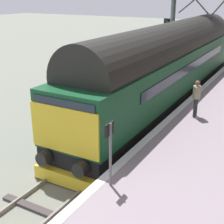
# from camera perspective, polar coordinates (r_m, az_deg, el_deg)

# --- Properties ---
(ground_plane) EXTENTS (140.00, 140.00, 0.00)m
(ground_plane) POSITION_cam_1_polar(r_m,az_deg,el_deg) (13.14, -2.19, -8.06)
(ground_plane) COLOR slate
(ground_plane) RESTS_ON ground
(track_main) EXTENTS (2.50, 60.00, 0.15)m
(track_main) POSITION_cam_1_polar(r_m,az_deg,el_deg) (13.11, -2.19, -7.85)
(track_main) COLOR gray
(track_main) RESTS_ON ground
(station_platform) EXTENTS (4.00, 44.00, 1.01)m
(station_platform) POSITION_cam_1_polar(r_m,az_deg,el_deg) (11.65, 13.30, -9.80)
(station_platform) COLOR gray
(station_platform) RESTS_ON ground
(diesel_locomotive) EXTENTS (2.74, 19.77, 4.68)m
(diesel_locomotive) POSITION_cam_1_polar(r_m,az_deg,el_deg) (18.77, 9.90, 8.45)
(diesel_locomotive) COLOR black
(diesel_locomotive) RESTS_ON ground
(signal_post_near) EXTENTS (0.44, 0.22, 4.47)m
(signal_post_near) POSITION_cam_1_polar(r_m,az_deg,el_deg) (24.31, 9.41, 12.05)
(signal_post_near) COLOR gray
(signal_post_near) RESTS_ON ground
(platform_number_sign) EXTENTS (0.10, 0.44, 1.91)m
(platform_number_sign) POSITION_cam_1_polar(r_m,az_deg,el_deg) (9.03, -0.36, -5.71)
(platform_number_sign) COLOR slate
(platform_number_sign) RESTS_ON station_platform
(waiting_passenger) EXTENTS (0.35, 0.51, 1.64)m
(waiting_passenger) POSITION_cam_1_polar(r_m,az_deg,el_deg) (14.71, 14.53, 2.85)
(waiting_passenger) COLOR #2B3330
(waiting_passenger) RESTS_ON station_platform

